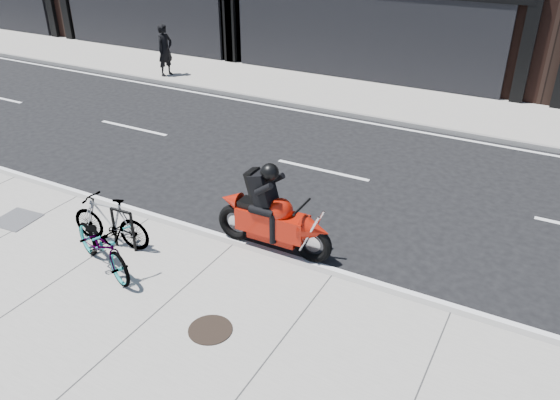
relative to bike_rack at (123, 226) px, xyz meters
The scene contains 10 objects.
ground 3.49m from the bike_rack, 61.25° to the left, with size 120.00×120.00×0.00m, color black.
sidewalk_near 2.64m from the bike_rack, 50.15° to the right, with size 60.00×6.00×0.13m, color gray.
sidewalk_far 10.91m from the bike_rack, 81.26° to the left, with size 60.00×3.50×0.13m, color gray.
bike_rack is the anchor object (origin of this frame).
bicycle_front 0.66m from the bike_rack, 77.87° to the right, with size 0.64×1.84×0.97m, color gray.
bicycle_rear 0.30m from the bike_rack, behind, with size 0.46×1.64×0.98m, color gray.
motorcycle 2.78m from the bike_rack, 30.71° to the left, with size 2.35×0.50×1.75m.
pedestrian 11.75m from the bike_rack, 125.22° to the left, with size 0.67×0.44×1.85m, color black.
manhole_cover 2.88m from the bike_rack, 22.41° to the right, with size 0.66×0.66×0.01m, color black.
utility_grate 2.70m from the bike_rack, behind, with size 0.75×0.75×0.01m, color #454547.
Camera 1 is at (4.83, -9.04, 5.65)m, focal length 35.00 mm.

